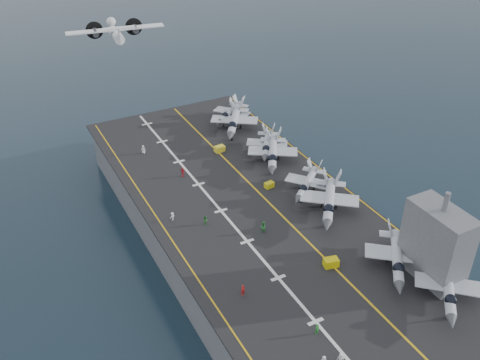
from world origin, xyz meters
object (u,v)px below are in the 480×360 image
island_superstructure (438,235)px  tow_cart_a (331,262)px  fighter_jet_0 (449,287)px  transport_plane (116,35)px

island_superstructure → tow_cart_a: 16.42m
fighter_jet_0 → transport_plane: size_ratio=0.66×
transport_plane → tow_cart_a: bearing=-82.6°
tow_cart_a → transport_plane: 78.19m
island_superstructure → transport_plane: (-22.05, 84.24, 10.17)m
fighter_jet_0 → tow_cart_a: bearing=127.4°
tow_cart_a → transport_plane: (-9.80, 75.69, 16.99)m
island_superstructure → fighter_jet_0: bearing=-108.9°
island_superstructure → fighter_jet_0: (-1.76, -5.16, -5.07)m
island_superstructure → transport_plane: bearing=104.7°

